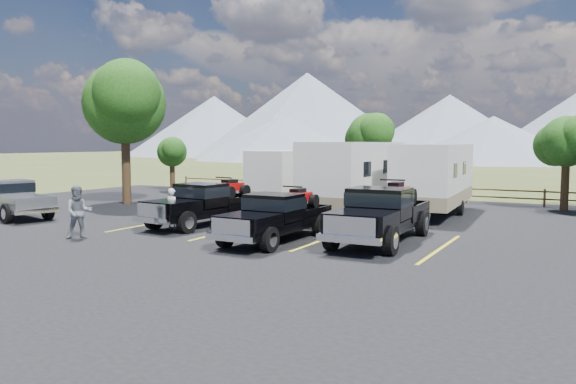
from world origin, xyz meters
The scene contains 18 objects.
ground centered at (0.00, 0.00, 0.00)m, with size 320.00×320.00×0.00m, color #415021.
asphalt_lot centered at (0.00, 3.00, 0.02)m, with size 44.00×34.00×0.04m, color black.
stall_lines centered at (0.00, 4.00, 0.04)m, with size 12.12×5.50×0.01m.
tree_big_nw centered at (-12.55, 9.03, 5.60)m, with size 5.54×5.18×7.84m.
tree_ne_a centered at (8.97, 17.01, 3.48)m, with size 3.11×2.92×4.76m.
tree_north centered at (-2.03, 19.02, 3.83)m, with size 3.46×3.24×5.25m.
tree_nw_small centered at (-16.02, 17.01, 2.78)m, with size 2.59×2.43×3.85m.
rail_fence centered at (2.00, 18.50, 0.61)m, with size 36.12×0.12×1.00m.
mountain_range centered at (-7.63, 105.98, 7.87)m, with size 209.00×71.00×20.00m.
rig_left centered at (-3.78, 4.58, 0.97)m, with size 2.49×5.96×1.94m.
rig_center centered at (0.68, 2.75, 0.93)m, with size 2.03×5.54×1.84m.
rig_right centered at (3.91, 4.28, 1.05)m, with size 2.36×6.32×2.09m.
trailer_left centered at (-3.50, 12.27, 1.61)m, with size 2.44×8.63×3.00m.
trailer_center centered at (0.48, 10.38, 1.83)m, with size 2.82×9.85×3.42m.
trailer_right centered at (3.68, 12.42, 1.78)m, with size 2.92×9.59×3.32m.
pickup_silver centered at (-12.92, 2.24, 0.92)m, with size 5.94×3.13×1.70m.
person_a centered at (-4.33, 3.17, 0.84)m, with size 0.59×0.38×1.61m, color silver.
person_b centered at (-5.72, -0.20, 0.99)m, with size 0.92×0.72×1.89m, color slate.
Camera 1 is at (10.20, -13.93, 3.42)m, focal length 35.00 mm.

